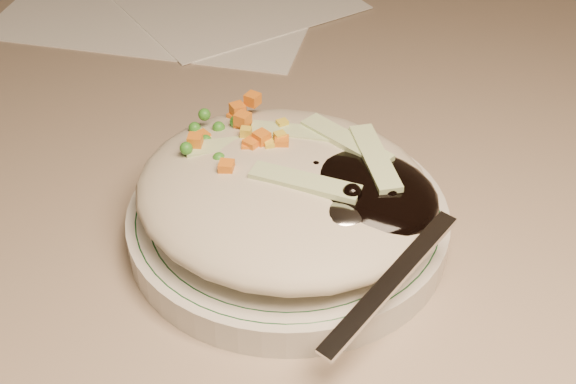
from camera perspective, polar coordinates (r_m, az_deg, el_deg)
The scene contains 4 objects.
desk at distance 0.75m, azimuth 12.03°, elevation -9.84°, with size 1.40×0.70×0.74m.
plate at distance 0.53m, azimuth -0.00°, elevation -2.20°, with size 0.21×0.21×0.02m, color silver.
plate_rim at distance 0.52m, azimuth -0.00°, elevation -1.37°, with size 0.20×0.20×0.00m.
meal at distance 0.50m, azimuth 0.38°, elevation 0.30°, with size 0.20×0.19×0.05m.
Camera 1 is at (0.11, 0.88, 1.10)m, focal length 50.00 mm.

